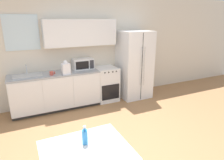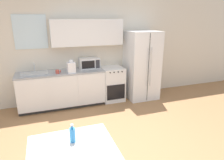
{
  "view_description": "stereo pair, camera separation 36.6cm",
  "coord_description": "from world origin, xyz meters",
  "px_view_note": "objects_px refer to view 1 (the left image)",
  "views": [
    {
      "loc": [
        -1.21,
        -2.57,
        2.15
      ],
      "look_at": [
        0.28,
        0.6,
        1.05
      ],
      "focal_mm": 32.0,
      "sensor_mm": 36.0,
      "label": 1
    },
    {
      "loc": [
        -0.88,
        -2.7,
        2.15
      ],
      "look_at": [
        0.28,
        0.6,
        1.05
      ],
      "focal_mm": 32.0,
      "sensor_mm": 36.0,
      "label": 2
    }
  ],
  "objects_px": {
    "oven_range": "(106,84)",
    "dining_table": "(86,158)",
    "drink_bottle": "(85,136)",
    "refrigerator": "(134,65)",
    "coffee_mug": "(52,73)",
    "microwave": "(83,64)"
  },
  "relations": [
    {
      "from": "oven_range",
      "to": "dining_table",
      "type": "height_order",
      "value": "oven_range"
    },
    {
      "from": "oven_range",
      "to": "dining_table",
      "type": "bearing_deg",
      "value": -117.68
    },
    {
      "from": "dining_table",
      "to": "drink_bottle",
      "type": "height_order",
      "value": "drink_bottle"
    },
    {
      "from": "dining_table",
      "to": "refrigerator",
      "type": "bearing_deg",
      "value": 49.97
    },
    {
      "from": "oven_range",
      "to": "coffee_mug",
      "type": "bearing_deg",
      "value": -174.33
    },
    {
      "from": "coffee_mug",
      "to": "dining_table",
      "type": "distance_m",
      "value": 2.69
    },
    {
      "from": "refrigerator",
      "to": "drink_bottle",
      "type": "relative_size",
      "value": 7.74
    },
    {
      "from": "oven_range",
      "to": "microwave",
      "type": "distance_m",
      "value": 0.83
    },
    {
      "from": "oven_range",
      "to": "refrigerator",
      "type": "relative_size",
      "value": 0.49
    },
    {
      "from": "coffee_mug",
      "to": "drink_bottle",
      "type": "relative_size",
      "value": 0.52
    },
    {
      "from": "coffee_mug",
      "to": "drink_bottle",
      "type": "height_order",
      "value": "coffee_mug"
    },
    {
      "from": "oven_range",
      "to": "drink_bottle",
      "type": "xyz_separation_m",
      "value": [
        -1.44,
        -2.7,
        0.37
      ]
    },
    {
      "from": "oven_range",
      "to": "drink_bottle",
      "type": "height_order",
      "value": "drink_bottle"
    },
    {
      "from": "coffee_mug",
      "to": "dining_table",
      "type": "bearing_deg",
      "value": -91.67
    },
    {
      "from": "microwave",
      "to": "drink_bottle",
      "type": "distance_m",
      "value": 2.94
    },
    {
      "from": "refrigerator",
      "to": "coffee_mug",
      "type": "xyz_separation_m",
      "value": [
        -2.21,
        -0.06,
        0.03
      ]
    },
    {
      "from": "oven_range",
      "to": "drink_bottle",
      "type": "bearing_deg",
      "value": -118.19
    },
    {
      "from": "microwave",
      "to": "drink_bottle",
      "type": "bearing_deg",
      "value": -107.05
    },
    {
      "from": "drink_bottle",
      "to": "microwave",
      "type": "bearing_deg",
      "value": 72.95
    },
    {
      "from": "drink_bottle",
      "to": "oven_range",
      "type": "bearing_deg",
      "value": 61.81
    },
    {
      "from": "oven_range",
      "to": "dining_table",
      "type": "distance_m",
      "value": 3.17
    },
    {
      "from": "dining_table",
      "to": "drink_bottle",
      "type": "distance_m",
      "value": 0.24
    }
  ]
}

